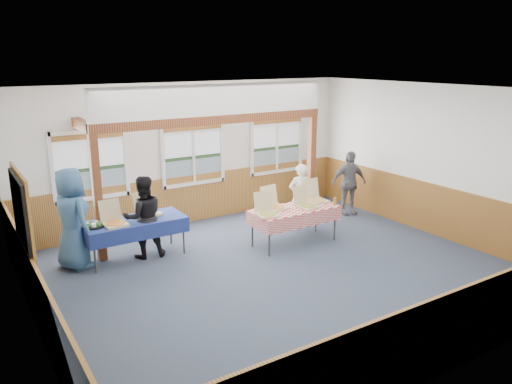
% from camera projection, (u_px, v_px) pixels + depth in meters
% --- Properties ---
extents(floor, '(8.00, 8.00, 0.00)m').
position_uv_depth(floor, '(280.00, 273.00, 8.91)').
color(floor, '#2B3747').
rests_on(floor, ground).
extents(ceiling, '(8.00, 8.00, 0.00)m').
position_uv_depth(ceiling, '(282.00, 91.00, 8.07)').
color(ceiling, white).
rests_on(ceiling, wall_back).
extents(wall_back, '(8.00, 0.00, 8.00)m').
position_uv_depth(wall_back, '(192.00, 153.00, 11.35)').
color(wall_back, silver).
rests_on(wall_back, floor).
extents(wall_front, '(8.00, 0.00, 8.00)m').
position_uv_depth(wall_front, '(458.00, 252.00, 5.64)').
color(wall_front, silver).
rests_on(wall_front, floor).
extents(wall_left, '(0.00, 8.00, 8.00)m').
position_uv_depth(wall_left, '(27.00, 228.00, 6.43)').
color(wall_left, silver).
rests_on(wall_left, floor).
extents(wall_right, '(0.00, 8.00, 8.00)m').
position_uv_depth(wall_right, '(435.00, 161.00, 10.56)').
color(wall_right, silver).
rests_on(wall_right, floor).
extents(wainscot_back, '(7.98, 0.05, 1.10)m').
position_uv_depth(wainscot_back, '(194.00, 198.00, 11.60)').
color(wainscot_back, brown).
rests_on(wainscot_back, floor).
extents(wainscot_front, '(7.98, 0.05, 1.10)m').
position_uv_depth(wainscot_front, '(447.00, 333.00, 5.94)').
color(wainscot_front, brown).
rests_on(wainscot_front, floor).
extents(wainscot_left, '(0.05, 6.98, 1.10)m').
position_uv_depth(wainscot_left, '(38.00, 301.00, 6.72)').
color(wainscot_left, brown).
rests_on(wainscot_left, floor).
extents(wainscot_right, '(0.05, 6.98, 1.10)m').
position_uv_depth(wainscot_right, '(430.00, 208.00, 10.82)').
color(wainscot_right, brown).
rests_on(wainscot_right, floor).
extents(cased_opening, '(0.06, 1.30, 2.10)m').
position_uv_depth(cased_opening, '(25.00, 246.00, 7.33)').
color(cased_opening, '#323232').
rests_on(cased_opening, wall_left).
extents(window_left, '(1.56, 0.10, 1.46)m').
position_uv_depth(window_left, '(90.00, 161.00, 10.10)').
color(window_left, white).
rests_on(window_left, wall_back).
extents(window_mid, '(1.56, 0.10, 1.46)m').
position_uv_depth(window_mid, '(193.00, 150.00, 11.29)').
color(window_mid, white).
rests_on(window_mid, wall_back).
extents(window_right, '(1.56, 0.10, 1.46)m').
position_uv_depth(window_right, '(277.00, 141.00, 12.48)').
color(window_right, white).
rests_on(window_right, wall_back).
extents(post_left, '(0.15, 0.15, 2.40)m').
position_uv_depth(post_left, '(98.00, 199.00, 9.18)').
color(post_left, '#522312').
rests_on(post_left, floor).
extents(post_right, '(0.15, 0.15, 2.40)m').
position_uv_depth(post_right, '(311.00, 167.00, 11.76)').
color(post_right, '#522312').
rests_on(post_right, floor).
extents(cross_beam, '(5.15, 0.18, 0.18)m').
position_uv_depth(cross_beam, '(216.00, 120.00, 10.13)').
color(cross_beam, '#522312').
rests_on(cross_beam, post_left).
extents(table_left, '(2.01, 1.17, 0.76)m').
position_uv_depth(table_left, '(134.00, 223.00, 9.42)').
color(table_left, '#323232').
rests_on(table_left, floor).
extents(table_right, '(1.92, 1.06, 0.76)m').
position_uv_depth(table_right, '(295.00, 211.00, 10.13)').
color(table_right, '#323232').
rests_on(table_right, floor).
extents(pizza_box_a, '(0.43, 0.51, 0.43)m').
position_uv_depth(pizza_box_a, '(114.00, 222.00, 9.09)').
color(pizza_box_a, beige).
rests_on(pizza_box_a, table_left).
extents(pizza_box_b, '(0.48, 0.55, 0.42)m').
position_uv_depth(pizza_box_b, '(148.00, 211.00, 9.69)').
color(pizza_box_b, beige).
rests_on(pizza_box_b, table_left).
extents(pizza_box_c, '(0.48, 0.55, 0.43)m').
position_uv_depth(pizza_box_c, '(267.00, 212.00, 9.64)').
color(pizza_box_c, beige).
rests_on(pizza_box_c, table_right).
extents(pizza_box_d, '(0.44, 0.52, 0.44)m').
position_uv_depth(pizza_box_d, '(275.00, 205.00, 10.07)').
color(pizza_box_d, beige).
rests_on(pizza_box_d, table_right).
extents(pizza_box_e, '(0.43, 0.51, 0.42)m').
position_uv_depth(pizza_box_e, '(307.00, 204.00, 10.16)').
color(pizza_box_e, beige).
rests_on(pizza_box_e, table_right).
extents(pizza_box_f, '(0.45, 0.53, 0.45)m').
position_uv_depth(pizza_box_f, '(315.00, 199.00, 10.55)').
color(pizza_box_f, beige).
rests_on(pizza_box_f, table_right).
extents(veggie_tray, '(0.40, 0.40, 0.09)m').
position_uv_depth(veggie_tray, '(94.00, 225.00, 9.01)').
color(veggie_tray, black).
rests_on(veggie_tray, table_left).
extents(drink_glass, '(0.07, 0.07, 0.15)m').
position_uv_depth(drink_glass, '(335.00, 201.00, 10.33)').
color(drink_glass, '#A0731A').
rests_on(drink_glass, table_right).
extents(woman_white, '(0.60, 0.46, 1.46)m').
position_uv_depth(woman_white, '(300.00, 196.00, 11.11)').
color(woman_white, white).
rests_on(woman_white, floor).
extents(woman_black, '(0.86, 0.72, 1.59)m').
position_uv_depth(woman_black, '(144.00, 217.00, 9.44)').
color(woman_black, black).
rests_on(woman_black, floor).
extents(man_blue, '(0.84, 1.05, 1.86)m').
position_uv_depth(man_blue, '(72.00, 219.00, 8.90)').
color(man_blue, '#355B84').
rests_on(man_blue, floor).
extents(person_grey, '(0.98, 0.60, 1.56)m').
position_uv_depth(person_grey, '(349.00, 183.00, 12.04)').
color(person_grey, slate).
rests_on(person_grey, floor).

